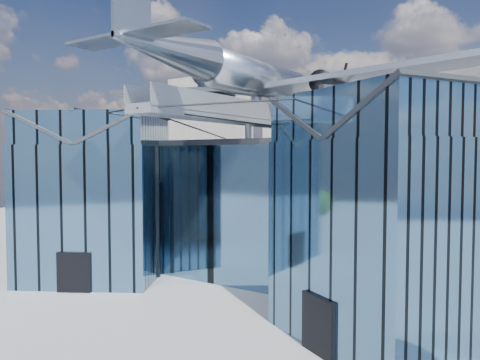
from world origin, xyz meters
The scene contains 4 objects.
ground_plane centered at (0.00, 0.00, 0.00)m, with size 120.00×120.00×0.00m, color gray.
museum centered at (0.00, 5.82, 5.54)m, with size 32.88×24.50×17.60m.
bg_towers centered at (1.45, 50.49, 10.01)m, with size 77.00×24.50×26.00m.
tree_side_w centered at (-30.81, 7.22, 4.14)m, with size 4.05×4.05×6.11m.
Camera 1 is at (16.81, -23.25, 8.79)m, focal length 35.00 mm.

